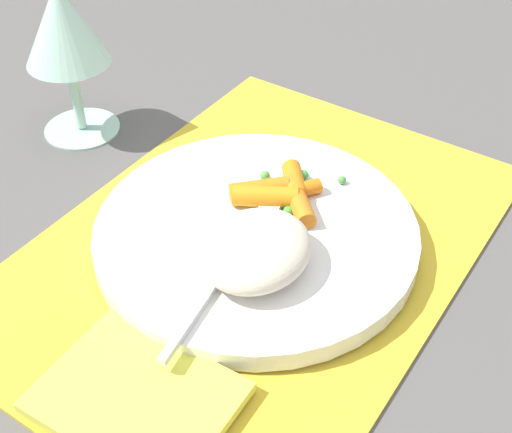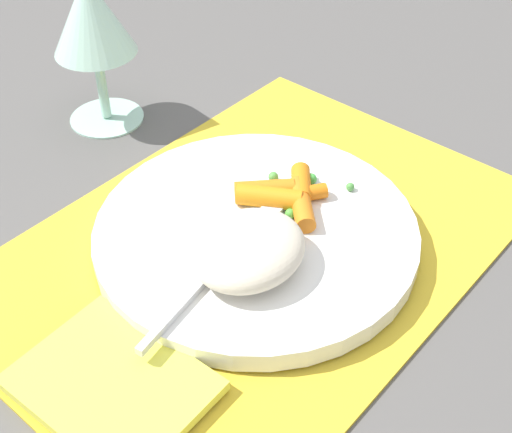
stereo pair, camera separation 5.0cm
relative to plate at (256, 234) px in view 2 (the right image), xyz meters
The scene contains 9 objects.
ground_plane 0.01m from the plate, ahead, with size 2.40×2.40×0.00m, color #565451.
placemat 0.01m from the plate, ahead, with size 0.44×0.31×0.01m, color gold.
plate is the anchor object (origin of this frame).
rice_mound 0.05m from the plate, 146.37° to the right, with size 0.09×0.08×0.03m, color beige.
carrot_portion 0.04m from the plate, ahead, with size 0.07×0.08×0.02m.
pea_scatter 0.04m from the plate, ahead, with size 0.09×0.07×0.01m.
fork 0.04m from the plate, behind, with size 0.19×0.04×0.01m.
wine_glass 0.26m from the plate, 79.25° to the left, with size 0.08×0.08×0.15m.
napkin 0.17m from the plate, behind, with size 0.09×0.12×0.01m, color #EAE54C.
Camera 2 is at (-0.32, -0.27, 0.40)m, focal length 49.93 mm.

